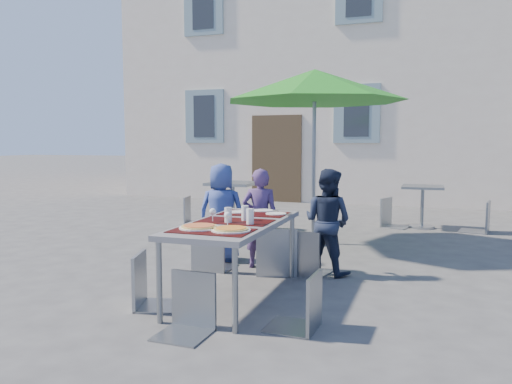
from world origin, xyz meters
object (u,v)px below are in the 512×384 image
at_px(dining_table, 235,227).
at_px(bg_chair_l_1, 392,195).
at_px(pizza_near_left, 199,227).
at_px(bg_chair_l_0, 192,194).
at_px(chair_5, 188,268).
at_px(cafe_table_0, 233,196).
at_px(bg_chair_r_0, 267,199).
at_px(child_1, 260,218).
at_px(pizza_near_right, 231,229).
at_px(patio_umbrella, 315,87).
at_px(child_0, 222,212).
at_px(child_2, 328,221).
at_px(chair_1, 277,221).
at_px(bg_chair_r_1, 482,197).
at_px(chair_2, 306,225).
at_px(chair_3, 149,247).
at_px(chair_4, 303,267).
at_px(chair_0, 211,223).
at_px(cafe_table_1, 422,199).

distance_m(dining_table, bg_chair_l_1, 4.90).
height_order(pizza_near_left, bg_chair_l_0, bg_chair_l_0).
relative_size(chair_5, bg_chair_l_1, 0.91).
relative_size(cafe_table_0, bg_chair_r_0, 0.90).
bearing_deg(chair_5, bg_chair_l_0, 116.05).
xyz_separation_m(child_1, bg_chair_l_1, (1.29, 3.57, -0.03)).
bearing_deg(pizza_near_right, bg_chair_l_1, 79.49).
bearing_deg(patio_umbrella, dining_table, -92.82).
height_order(child_0, child_2, child_0).
bearing_deg(pizza_near_right, patio_umbrella, 90.44).
bearing_deg(cafe_table_0, dining_table, -67.93).
bearing_deg(bg_chair_l_1, pizza_near_left, -103.83).
distance_m(child_0, chair_1, 0.96).
bearing_deg(bg_chair_r_1, child_1, -128.53).
height_order(child_2, bg_chair_l_1, child_2).
distance_m(dining_table, child_2, 1.37).
xyz_separation_m(chair_5, bg_chair_r_1, (2.64, 5.63, 0.07)).
bearing_deg(chair_5, child_0, 106.74).
xyz_separation_m(chair_2, cafe_table_0, (-1.86, 2.44, 0.02)).
relative_size(pizza_near_right, child_2, 0.28).
bearing_deg(bg_chair_r_0, chair_3, -86.76).
relative_size(pizza_near_right, bg_chair_r_0, 0.37).
bearing_deg(cafe_table_0, bg_chair_l_1, 26.93).
relative_size(child_0, bg_chair_l_0, 1.33).
xyz_separation_m(child_0, child_1, (0.58, -0.18, -0.02)).
bearing_deg(bg_chair_l_1, child_1, -109.91).
height_order(child_1, cafe_table_0, child_1).
xyz_separation_m(child_2, chair_4, (0.16, -1.80, -0.09)).
bearing_deg(child_2, bg_chair_l_0, -22.19).
distance_m(chair_0, chair_3, 1.40).
distance_m(pizza_near_left, bg_chair_l_1, 5.41).
distance_m(chair_1, bg_chair_r_0, 2.96).
bearing_deg(bg_chair_l_0, child_2, -41.89).
distance_m(cafe_table_0, bg_chair_r_0, 0.59).
bearing_deg(dining_table, chair_1, 81.84).
bearing_deg(chair_3, chair_0, 90.32).
bearing_deg(bg_chair_l_0, cafe_table_1, 11.20).
bearing_deg(bg_chair_l_0, cafe_table_0, -26.21).
relative_size(chair_3, cafe_table_0, 1.13).
distance_m(child_1, child_2, 0.82).
height_order(chair_4, cafe_table_0, chair_4).
distance_m(chair_4, bg_chair_l_0, 5.64).
bearing_deg(chair_2, chair_5, -103.68).
bearing_deg(chair_0, cafe_table_1, 59.34).
height_order(child_1, chair_5, child_1).
relative_size(dining_table, child_0, 1.48).
distance_m(pizza_near_right, chair_3, 0.83).
bearing_deg(patio_umbrella, bg_chair_r_1, 36.53).
bearing_deg(bg_chair_r_1, pizza_near_right, -115.31).
bearing_deg(chair_5, cafe_table_0, 107.32).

